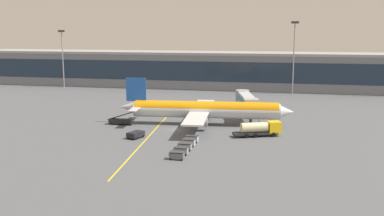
{
  "coord_description": "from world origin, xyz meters",
  "views": [
    {
      "loc": [
        25.78,
        -98.61,
        23.19
      ],
      "look_at": [
        3.15,
        4.83,
        4.5
      ],
      "focal_mm": 40.8,
      "sensor_mm": 36.0,
      "label": 1
    }
  ],
  "objects": [
    {
      "name": "baggage_cart_4",
      "position": [
        6.63,
        -11.12,
        0.78
      ],
      "size": [
        2.65,
        1.62,
        1.48
      ],
      "color": "#B2B7BC",
      "rests_on": "ground_plane"
    },
    {
      "name": "terminal_building",
      "position": [
        -11.92,
        78.79,
        7.42
      ],
      "size": [
        190.01,
        19.65,
        14.8
      ],
      "color": "slate",
      "rests_on": "ground_plane"
    },
    {
      "name": "apron_light_mast_2",
      "position": [
        -65.2,
        66.83,
        13.81
      ],
      "size": [
        2.8,
        0.5,
        23.64
      ],
      "color": "gray",
      "rests_on": "ground_plane"
    },
    {
      "name": "baggage_cart_1",
      "position": [
        6.62,
        -20.72,
        0.78
      ],
      "size": [
        2.65,
        1.62,
        1.48
      ],
      "color": "gray",
      "rests_on": "ground_plane"
    },
    {
      "name": "baggage_cart_0",
      "position": [
        6.61,
        -23.92,
        0.78
      ],
      "size": [
        2.65,
        1.62,
        1.48
      ],
      "color": "#595B60",
      "rests_on": "ground_plane"
    },
    {
      "name": "pushback_tug",
      "position": [
        -6.31,
        -10.16,
        0.85
      ],
      "size": [
        3.38,
        4.33,
        1.4
      ],
      "color": "black",
      "rests_on": "ground_plane"
    },
    {
      "name": "apron_light_mast_1",
      "position": [
        27.94,
        66.83,
        15.41
      ],
      "size": [
        2.8,
        0.5,
        26.75
      ],
      "color": "gray",
      "rests_on": "ground_plane"
    },
    {
      "name": "baggage_cart_2",
      "position": [
        6.62,
        -17.52,
        0.78
      ],
      "size": [
        2.65,
        1.62,
        1.48
      ],
      "color": "gray",
      "rests_on": "ground_plane"
    },
    {
      "name": "main_airliner",
      "position": [
        6.03,
        6.81,
        3.86
      ],
      "size": [
        43.98,
        34.94,
        11.6
      ],
      "color": "silver",
      "rests_on": "ground_plane"
    },
    {
      "name": "belt_loader",
      "position": [
        -14.63,
        2.49,
        0.99
      ],
      "size": [
        6.91,
        2.02,
        3.49
      ],
      "color": "black",
      "rests_on": "ground_plane"
    },
    {
      "name": "ground_plane",
      "position": [
        0.0,
        0.0,
        0.0
      ],
      "size": [
        700.0,
        700.0,
        0.0
      ],
      "primitive_type": "plane",
      "color": "#515459"
    },
    {
      "name": "fuel_tanker",
      "position": [
        20.39,
        -2.56,
        1.75
      ],
      "size": [
        10.93,
        6.44,
        3.25
      ],
      "color": "#232326",
      "rests_on": "ground_plane"
    },
    {
      "name": "baggage_cart_3",
      "position": [
        6.62,
        -14.32,
        0.78
      ],
      "size": [
        2.65,
        1.62,
        1.48
      ],
      "color": "#B2B7BC",
      "rests_on": "ground_plane"
    },
    {
      "name": "apron_lead_in_line",
      "position": [
        -4.91,
        2.0,
        0.0
      ],
      "size": [
        8.08,
        79.65,
        0.01
      ],
      "primitive_type": "cube",
      "rotation": [
        0.0,
        0.0,
        0.1
      ],
      "color": "yellow",
      "rests_on": "ground_plane"
    },
    {
      "name": "jet_bridge",
      "position": [
        15.22,
        18.25,
        4.85
      ],
      "size": [
        7.82,
        19.37,
        6.55
      ],
      "color": "#B2B7BC",
      "rests_on": "ground_plane"
    }
  ]
}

